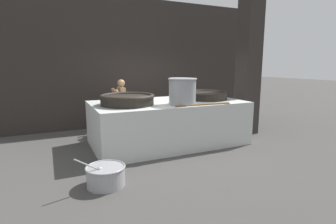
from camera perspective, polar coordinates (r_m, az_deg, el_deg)
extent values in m
plane|color=#474442|center=(6.64, 0.00, -6.68)|extent=(60.00, 60.00, 0.00)
cube|color=#2D2826|center=(8.66, -6.99, 10.52)|extent=(8.40, 0.24, 3.97)
cube|color=#2D2826|center=(7.73, 17.14, 10.19)|extent=(0.51, 0.51, 3.97)
cube|color=silver|center=(6.51, 0.00, -2.27)|extent=(3.65, 1.97, 1.05)
cylinder|color=black|center=(5.93, -8.84, 2.46)|extent=(1.18, 1.18, 0.19)
torus|color=black|center=(5.92, -8.86, 3.37)|extent=(1.23, 1.23, 0.09)
cylinder|color=black|center=(6.90, 8.33, 3.44)|extent=(1.06, 1.06, 0.16)
torus|color=black|center=(6.89, 8.34, 4.12)|extent=(1.10, 1.10, 0.08)
cylinder|color=gray|center=(5.90, 3.15, 4.41)|extent=(0.61, 0.61, 0.58)
torus|color=gray|center=(5.88, 3.18, 7.21)|extent=(0.65, 0.65, 0.04)
cylinder|color=brown|center=(5.86, 7.66, 1.65)|extent=(1.35, 0.11, 0.04)
cube|color=brown|center=(6.18, 12.62, 1.84)|extent=(0.13, 0.11, 0.02)
cylinder|color=#9E7551|center=(7.55, -9.79, -1.82)|extent=(0.11, 0.11, 0.75)
cylinder|color=#9E7551|center=(7.70, -10.08, -1.58)|extent=(0.11, 0.11, 0.75)
cube|color=olive|center=(7.59, -9.97, -0.58)|extent=(0.19, 0.23, 0.49)
cube|color=#9E7551|center=(7.52, -10.09, 3.19)|extent=(0.16, 0.46, 0.56)
cylinder|color=#9E7551|center=(7.28, -10.40, 2.94)|extent=(0.31, 0.10, 0.51)
cylinder|color=#9E7551|center=(7.72, -11.16, 3.32)|extent=(0.31, 0.10, 0.51)
sphere|color=#9E7551|center=(7.48, -10.18, 6.20)|extent=(0.21, 0.21, 0.21)
cylinder|color=#9E9EA3|center=(4.47, -13.37, -13.46)|extent=(0.61, 0.61, 0.31)
torus|color=#9E9EA3|center=(4.41, -13.46, -11.59)|extent=(0.64, 0.64, 0.03)
cylinder|color=tan|center=(4.44, -13.41, -12.63)|extent=(0.54, 0.54, 0.08)
sphere|color=#9E9EA3|center=(4.37, -14.68, -12.13)|extent=(0.11, 0.11, 0.11)
cylinder|color=#9E9EA3|center=(4.23, -17.18, -10.96)|extent=(0.40, 0.15, 0.30)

